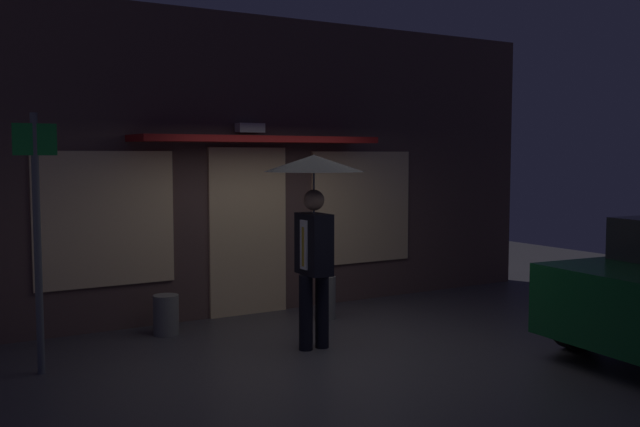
{
  "coord_description": "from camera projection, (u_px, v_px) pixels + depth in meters",
  "views": [
    {
      "loc": [
        -4.17,
        -6.47,
        2.11
      ],
      "look_at": [
        -0.08,
        0.24,
        1.47
      ],
      "focal_mm": 41.11,
      "sensor_mm": 36.0,
      "label": 1
    }
  ],
  "objects": [
    {
      "name": "street_sign_post",
      "position": [
        37.0,
        228.0,
        6.95
      ],
      "size": [
        0.4,
        0.07,
        2.5
      ],
      "color": "#595B60",
      "rests_on": "ground"
    },
    {
      "name": "person_with_umbrella",
      "position": [
        314.0,
        200.0,
        7.83
      ],
      "size": [
        1.08,
        1.08,
        2.1
      ],
      "rotation": [
        0.0,
        0.0,
        1.53
      ],
      "color": "black",
      "rests_on": "ground"
    },
    {
      "name": "ground_plane",
      "position": [
        338.0,
        352.0,
        7.84
      ],
      "size": [
        18.0,
        18.0,
        0.0
      ],
      "primitive_type": "plane",
      "color": "#423F44"
    },
    {
      "name": "building_facade",
      "position": [
        242.0,
        167.0,
        9.67
      ],
      "size": [
        9.6,
        1.0,
        3.92
      ],
      "color": "brown",
      "rests_on": "ground"
    },
    {
      "name": "sidewalk_bollard",
      "position": [
        328.0,
        298.0,
        9.37
      ],
      "size": [
        0.21,
        0.21,
        0.55
      ],
      "primitive_type": "cylinder",
      "color": "slate",
      "rests_on": "ground"
    },
    {
      "name": "sidewalk_bollard_2",
      "position": [
        166.0,
        315.0,
        8.57
      ],
      "size": [
        0.3,
        0.3,
        0.47
      ],
      "primitive_type": "cylinder",
      "color": "slate",
      "rests_on": "ground"
    }
  ]
}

